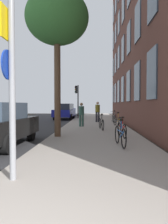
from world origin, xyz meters
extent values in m
plane|color=#332D28|center=(-2.40, 15.00, 0.00)|extent=(41.80, 41.80, 0.00)
cube|color=#2D2D30|center=(-4.50, 15.00, 0.01)|extent=(7.00, 38.00, 0.01)
cube|color=#9E9389|center=(1.10, 15.00, 0.06)|extent=(4.20, 38.00, 0.12)
cube|color=#384756|center=(3.42, 8.25, 2.82)|extent=(0.06, 1.53, 2.10)
cube|color=#384756|center=(3.42, 11.38, 2.82)|extent=(0.06, 1.53, 2.10)
cube|color=#384756|center=(3.42, 14.50, 2.82)|extent=(0.06, 1.53, 2.10)
cube|color=#384756|center=(3.42, 17.62, 2.82)|extent=(0.06, 1.53, 2.10)
cube|color=#384756|center=(3.42, 20.75, 2.82)|extent=(0.06, 1.53, 2.10)
cube|color=#384756|center=(3.42, 23.88, 2.82)|extent=(0.06, 1.53, 2.10)
cube|color=#384756|center=(3.42, 27.00, 2.82)|extent=(0.06, 1.53, 2.10)
cube|color=#384756|center=(3.42, 11.38, 6.13)|extent=(0.06, 1.53, 2.10)
cube|color=#384756|center=(3.42, 14.50, 6.13)|extent=(0.06, 1.53, 2.10)
cube|color=#384756|center=(3.42, 17.62, 6.13)|extent=(0.06, 1.53, 2.10)
cube|color=#384756|center=(3.42, 20.75, 6.13)|extent=(0.06, 1.53, 2.10)
cube|color=#384756|center=(3.42, 23.88, 6.13)|extent=(0.06, 1.53, 2.10)
cube|color=#384756|center=(3.42, 27.00, 6.13)|extent=(0.06, 1.53, 2.10)
cube|color=#384756|center=(3.42, 17.62, 9.44)|extent=(0.06, 1.53, 2.10)
cube|color=#384756|center=(3.42, 20.75, 9.44)|extent=(0.06, 1.53, 2.10)
cube|color=#384756|center=(3.42, 23.88, 9.44)|extent=(0.06, 1.53, 2.10)
cube|color=#384756|center=(3.42, 27.00, 9.44)|extent=(0.06, 1.53, 2.10)
cube|color=#384756|center=(3.42, 23.88, 12.75)|extent=(0.06, 1.53, 2.10)
cube|color=#384756|center=(3.42, 27.00, 12.75)|extent=(0.06, 1.53, 2.10)
cylinder|color=gray|center=(-0.53, 3.01, 1.90)|extent=(0.12, 0.12, 3.55)
cube|color=yellow|center=(-0.61, 3.01, 3.06)|extent=(0.03, 0.60, 0.60)
cylinder|color=#14339E|center=(-0.61, 3.01, 2.31)|extent=(0.03, 0.56, 0.56)
cylinder|color=black|center=(-0.68, 22.36, 1.85)|extent=(0.12, 0.12, 3.46)
cube|color=black|center=(-0.86, 22.36, 3.13)|extent=(0.20, 0.24, 0.80)
sphere|color=#4B0707|center=(-0.97, 22.36, 3.39)|extent=(0.16, 0.16, 0.16)
sphere|color=orange|center=(-0.97, 22.36, 3.13)|extent=(0.16, 0.16, 0.16)
sphere|color=#083E11|center=(-0.97, 22.36, 2.87)|extent=(0.16, 0.16, 0.16)
cylinder|color=brown|center=(-0.62, 8.75, 2.34)|extent=(0.28, 0.28, 4.45)
ellipsoid|color=#387533|center=(-0.62, 8.75, 5.41)|extent=(2.81, 2.81, 2.39)
torus|color=black|center=(1.88, 7.07, 0.45)|extent=(0.11, 0.66, 0.66)
torus|color=black|center=(1.99, 6.07, 0.45)|extent=(0.11, 0.66, 0.66)
cylinder|color=#194C99|center=(1.93, 6.57, 0.63)|extent=(0.14, 0.86, 0.04)
cylinder|color=#194C99|center=(1.96, 6.32, 0.55)|extent=(0.10, 0.52, 0.28)
cylinder|color=#194C99|center=(1.95, 6.42, 0.88)|extent=(0.04, 0.04, 0.28)
cube|color=black|center=(1.95, 6.42, 1.04)|extent=(0.10, 0.24, 0.06)
cylinder|color=#4C4C4C|center=(1.88, 7.07, 0.96)|extent=(0.42, 0.07, 0.03)
torus|color=black|center=(2.19, 9.15, 0.43)|extent=(0.12, 0.62, 0.62)
torus|color=black|center=(2.31, 8.20, 0.43)|extent=(0.12, 0.62, 0.62)
cylinder|color=#B21E1E|center=(2.25, 8.68, 0.60)|extent=(0.14, 0.81, 0.04)
cylinder|color=#B21E1E|center=(2.28, 8.44, 0.52)|extent=(0.10, 0.49, 0.27)
cylinder|color=#B21E1E|center=(2.27, 8.54, 0.84)|extent=(0.04, 0.04, 0.28)
cube|color=black|center=(2.27, 8.54, 1.00)|extent=(0.10, 0.24, 0.06)
cylinder|color=#4C4C4C|center=(2.19, 9.15, 0.92)|extent=(0.42, 0.08, 0.03)
torus|color=black|center=(1.38, 12.03, 0.43)|extent=(0.12, 0.63, 0.63)
torus|color=black|center=(1.51, 10.98, 0.43)|extent=(0.12, 0.63, 0.63)
cylinder|color=black|center=(1.44, 11.51, 0.60)|extent=(0.15, 0.89, 0.04)
cylinder|color=black|center=(1.48, 11.24, 0.53)|extent=(0.11, 0.54, 0.29)
cylinder|color=black|center=(1.46, 11.35, 0.85)|extent=(0.04, 0.04, 0.28)
cube|color=black|center=(1.46, 11.35, 1.01)|extent=(0.10, 0.24, 0.06)
cylinder|color=#4C4C4C|center=(1.38, 12.03, 0.93)|extent=(0.42, 0.08, 0.03)
torus|color=black|center=(2.45, 14.06, 0.44)|extent=(0.18, 0.63, 0.64)
torus|color=black|center=(2.68, 13.02, 0.44)|extent=(0.18, 0.63, 0.64)
cylinder|color=#C68C19|center=(2.57, 13.54, 0.62)|extent=(0.24, 0.89, 0.04)
cylinder|color=#C68C19|center=(2.62, 13.28, 0.54)|extent=(0.16, 0.54, 0.29)
cylinder|color=#C68C19|center=(2.60, 13.38, 0.86)|extent=(0.04, 0.04, 0.28)
cube|color=black|center=(2.60, 13.38, 1.02)|extent=(0.10, 0.24, 0.06)
cylinder|color=#4C4C4C|center=(2.45, 14.06, 0.94)|extent=(0.42, 0.12, 0.03)
torus|color=black|center=(2.57, 16.91, 0.45)|extent=(0.07, 0.66, 0.66)
torus|color=black|center=(2.62, 15.84, 0.45)|extent=(0.07, 0.66, 0.66)
cylinder|color=#99999E|center=(2.60, 16.38, 0.63)|extent=(0.09, 0.91, 0.04)
cylinder|color=#99999E|center=(2.61, 16.11, 0.55)|extent=(0.07, 0.55, 0.30)
cylinder|color=#99999E|center=(2.61, 16.22, 0.88)|extent=(0.04, 0.04, 0.28)
cube|color=black|center=(2.61, 16.22, 1.04)|extent=(0.10, 0.24, 0.06)
cylinder|color=#4C4C4C|center=(2.57, 16.91, 0.96)|extent=(0.42, 0.05, 0.03)
cylinder|color=#33594C|center=(0.12, 13.27, 0.50)|extent=(0.14, 0.14, 0.76)
cylinder|color=#33594C|center=(0.29, 13.27, 0.50)|extent=(0.14, 0.14, 0.76)
cylinder|color=#33594C|center=(0.20, 13.27, 1.16)|extent=(0.42, 0.42, 0.57)
sphere|color=#936B4C|center=(0.20, 13.27, 1.56)|extent=(0.20, 0.20, 0.20)
cylinder|color=#26262D|center=(1.22, 16.82, 0.52)|extent=(0.15, 0.15, 0.81)
cylinder|color=#26262D|center=(1.40, 16.82, 0.52)|extent=(0.15, 0.15, 0.81)
cylinder|color=olive|center=(1.31, 16.82, 1.23)|extent=(0.52, 0.52, 0.61)
sphere|color=tan|center=(1.31, 16.82, 1.66)|extent=(0.22, 0.22, 0.22)
cylinder|color=black|center=(-1.68, 8.26, 0.33)|extent=(0.22, 0.64, 0.64)
cylinder|color=black|center=(-1.68, 5.56, 0.33)|extent=(0.22, 0.64, 0.64)
cube|color=navy|center=(-2.04, 21.67, 0.68)|extent=(1.95, 4.36, 0.70)
cube|color=#1E232D|center=(-2.04, 21.45, 1.33)|extent=(1.59, 2.46, 0.60)
cylinder|color=black|center=(-2.84, 23.04, 0.33)|extent=(0.22, 0.64, 0.64)
cylinder|color=black|center=(-1.24, 23.04, 0.33)|extent=(0.22, 0.64, 0.64)
cylinder|color=black|center=(-2.84, 20.29, 0.33)|extent=(0.22, 0.64, 0.64)
cylinder|color=black|center=(-1.24, 20.29, 0.33)|extent=(0.22, 0.64, 0.64)
cube|color=navy|center=(-2.46, 27.71, 0.68)|extent=(1.82, 4.29, 0.70)
cube|color=#2D3847|center=(-2.46, 27.49, 1.33)|extent=(1.52, 2.41, 0.60)
cylinder|color=black|center=(-3.28, 29.08, 0.33)|extent=(0.22, 0.64, 0.64)
cylinder|color=black|center=(-1.65, 29.08, 0.33)|extent=(0.22, 0.64, 0.64)
cylinder|color=black|center=(-3.28, 26.34, 0.33)|extent=(0.22, 0.64, 0.64)
cylinder|color=black|center=(-1.65, 26.34, 0.33)|extent=(0.22, 0.64, 0.64)
camera|label=1|loc=(1.02, -1.13, 1.57)|focal=35.55mm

